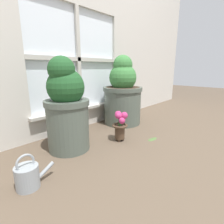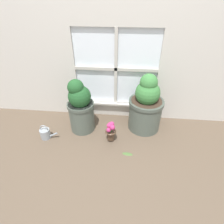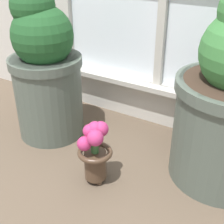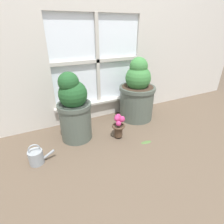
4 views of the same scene
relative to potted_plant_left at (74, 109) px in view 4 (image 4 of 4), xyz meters
name	(u,v)px [view 4 (image 4 of 4)]	position (x,y,z in m)	size (l,w,h in m)	color
ground_plane	(127,146)	(0.38, -0.35, -0.31)	(10.00, 10.00, 0.00)	brown
potted_plant_left	(74,109)	(0.00, 0.00, 0.00)	(0.31, 0.31, 0.67)	#4C564C
potted_plant_right	(137,93)	(0.76, 0.10, 0.00)	(0.41, 0.41, 0.71)	#4C564C
flower_vase	(119,125)	(0.37, -0.18, -0.17)	(0.13, 0.13, 0.25)	#473323
watering_can	(36,157)	(-0.39, -0.21, -0.25)	(0.21, 0.11, 0.18)	gray
fallen_leaf	(146,142)	(0.57, -0.38, -0.31)	(0.11, 0.05, 0.01)	#476633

